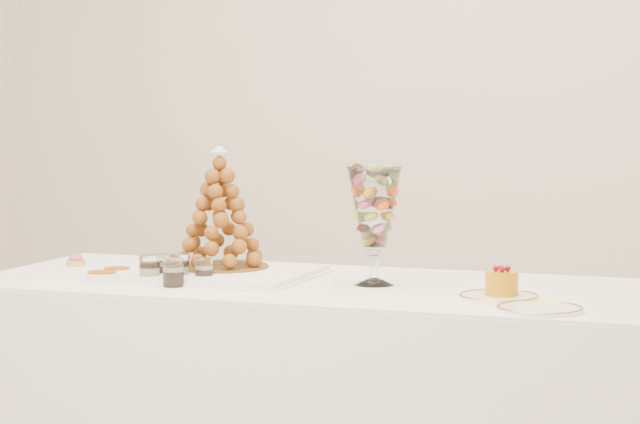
% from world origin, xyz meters
% --- Properties ---
extents(buffet_table, '(1.97, 0.85, 0.74)m').
position_xyz_m(buffet_table, '(0.03, 0.18, 0.37)').
color(buffet_table, white).
rests_on(buffet_table, ground).
extents(lace_tray, '(0.58, 0.44, 0.02)m').
position_xyz_m(lace_tray, '(-0.30, 0.19, 0.75)').
color(lace_tray, white).
rests_on(lace_tray, buffet_table).
extents(macaron_vase, '(0.15, 0.15, 0.33)m').
position_xyz_m(macaron_vase, '(0.20, 0.20, 0.95)').
color(macaron_vase, white).
rests_on(macaron_vase, buffet_table).
extents(cake_plate, '(0.21, 0.21, 0.01)m').
position_xyz_m(cake_plate, '(0.58, 0.08, 0.74)').
color(cake_plate, white).
rests_on(cake_plate, buffet_table).
extents(spare_plate, '(0.21, 0.21, 0.01)m').
position_xyz_m(spare_plate, '(0.72, -0.06, 0.74)').
color(spare_plate, white).
rests_on(spare_plate, buffet_table).
extents(pink_tart, '(0.06, 0.06, 0.04)m').
position_xyz_m(pink_tart, '(-0.79, 0.24, 0.75)').
color(pink_tart, tan).
rests_on(pink_tart, buffet_table).
extents(verrine_a, '(0.06, 0.06, 0.07)m').
position_xyz_m(verrine_a, '(-0.39, 0.08, 0.77)').
color(verrine_a, white).
rests_on(verrine_a, buffet_table).
extents(verrine_b, '(0.07, 0.07, 0.08)m').
position_xyz_m(verrine_b, '(-0.33, 0.06, 0.77)').
color(verrine_b, white).
rests_on(verrine_b, buffet_table).
extents(verrine_c, '(0.06, 0.06, 0.07)m').
position_xyz_m(verrine_c, '(-0.26, 0.07, 0.77)').
color(verrine_c, white).
rests_on(verrine_c, buffet_table).
extents(verrine_d, '(0.06, 0.06, 0.08)m').
position_xyz_m(verrine_d, '(-0.40, 0.01, 0.78)').
color(verrine_d, white).
rests_on(verrine_d, buffet_table).
extents(verrine_e, '(0.06, 0.06, 0.08)m').
position_xyz_m(verrine_e, '(-0.30, -0.04, 0.78)').
color(verrine_e, white).
rests_on(verrine_e, buffet_table).
extents(ramekin_back, '(0.08, 0.08, 0.03)m').
position_xyz_m(ramekin_back, '(-0.53, 0.06, 0.75)').
color(ramekin_back, white).
rests_on(ramekin_back, buffet_table).
extents(ramekin_front, '(0.09, 0.09, 0.03)m').
position_xyz_m(ramekin_front, '(-0.52, -0.04, 0.75)').
color(ramekin_front, white).
rests_on(ramekin_front, buffet_table).
extents(croquembouche, '(0.30, 0.30, 0.36)m').
position_xyz_m(croquembouche, '(-0.29, 0.24, 0.93)').
color(croquembouche, brown).
rests_on(croquembouche, lace_tray).
extents(mousse_cake, '(0.09, 0.09, 0.08)m').
position_xyz_m(mousse_cake, '(0.59, 0.09, 0.78)').
color(mousse_cake, '#C78309').
rests_on(mousse_cake, cake_plate).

